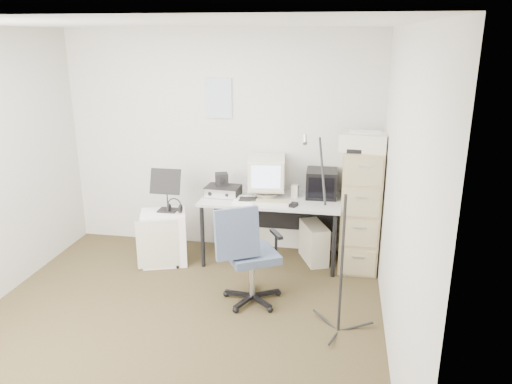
% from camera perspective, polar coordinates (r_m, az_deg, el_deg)
% --- Properties ---
extents(floor, '(3.60, 3.60, 0.01)m').
position_cam_1_polar(floor, '(4.58, -9.17, -14.71)').
color(floor, '#342E18').
rests_on(floor, ground).
extents(ceiling, '(3.60, 3.60, 0.01)m').
position_cam_1_polar(ceiling, '(3.89, -11.05, 18.36)').
color(ceiling, white).
rests_on(ceiling, ground).
extents(wall_back, '(3.60, 0.02, 2.50)m').
position_cam_1_polar(wall_back, '(5.73, -3.96, 5.69)').
color(wall_back, beige).
rests_on(wall_back, ground).
extents(wall_front, '(3.60, 0.02, 2.50)m').
position_cam_1_polar(wall_front, '(2.57, -23.83, -11.28)').
color(wall_front, beige).
rests_on(wall_front, ground).
extents(wall_right, '(0.02, 3.60, 2.50)m').
position_cam_1_polar(wall_right, '(3.85, 16.08, -0.92)').
color(wall_right, beige).
rests_on(wall_right, ground).
extents(wall_calendar, '(0.30, 0.02, 0.44)m').
position_cam_1_polar(wall_calendar, '(5.64, -4.30, 10.64)').
color(wall_calendar, white).
rests_on(wall_calendar, wall_back).
extents(filing_cabinet, '(0.40, 0.60, 1.30)m').
position_cam_1_polar(filing_cabinet, '(5.42, 11.78, -1.93)').
color(filing_cabinet, '#8F825A').
rests_on(filing_cabinet, floor).
extents(printer, '(0.51, 0.39, 0.18)m').
position_cam_1_polar(printer, '(5.17, 12.30, 5.61)').
color(printer, silver).
rests_on(printer, filing_cabinet).
extents(desk, '(1.50, 0.70, 0.73)m').
position_cam_1_polar(desk, '(5.54, 1.72, -4.28)').
color(desk, '#B9B9B9').
rests_on(desk, floor).
extents(crt_monitor, '(0.44, 0.46, 0.43)m').
position_cam_1_polar(crt_monitor, '(5.45, 1.21, 1.82)').
color(crt_monitor, silver).
rests_on(crt_monitor, desk).
extents(crt_tv, '(0.34, 0.36, 0.30)m').
position_cam_1_polar(crt_tv, '(5.47, 7.50, 0.99)').
color(crt_tv, black).
rests_on(crt_tv, desk).
extents(desk_speaker, '(0.08, 0.08, 0.14)m').
position_cam_1_polar(desk_speaker, '(5.44, 4.47, 0.10)').
color(desk_speaker, beige).
rests_on(desk_speaker, desk).
extents(keyboard, '(0.43, 0.17, 0.02)m').
position_cam_1_polar(keyboard, '(5.24, 1.65, -1.20)').
color(keyboard, silver).
rests_on(keyboard, desk).
extents(mouse, '(0.09, 0.12, 0.03)m').
position_cam_1_polar(mouse, '(5.16, 4.31, -1.46)').
color(mouse, black).
rests_on(mouse, desk).
extents(radio_receiver, '(0.39, 0.29, 0.11)m').
position_cam_1_polar(radio_receiver, '(5.49, -3.80, 0.13)').
color(radio_receiver, black).
rests_on(radio_receiver, desk).
extents(radio_speaker, '(0.17, 0.16, 0.13)m').
position_cam_1_polar(radio_speaker, '(5.51, -3.94, 1.49)').
color(radio_speaker, black).
rests_on(radio_speaker, radio_receiver).
extents(papers, '(0.24, 0.31, 0.02)m').
position_cam_1_polar(papers, '(5.31, -1.37, -0.95)').
color(papers, white).
rests_on(papers, desk).
extents(pc_tower, '(0.37, 0.50, 0.43)m').
position_cam_1_polar(pc_tower, '(5.61, 6.64, -5.75)').
color(pc_tower, silver).
rests_on(pc_tower, floor).
extents(office_chair, '(0.77, 0.77, 0.98)m').
position_cam_1_polar(office_chair, '(4.65, -0.43, -7.03)').
color(office_chair, '#445371').
rests_on(office_chair, floor).
extents(side_cart, '(0.57, 0.51, 0.59)m').
position_cam_1_polar(side_cart, '(5.60, -10.44, -5.13)').
color(side_cart, white).
rests_on(side_cart, floor).
extents(music_stand, '(0.36, 0.22, 0.49)m').
position_cam_1_polar(music_stand, '(5.45, -10.16, 0.27)').
color(music_stand, black).
rests_on(music_stand, side_cart).
extents(headphones, '(0.21, 0.21, 0.03)m').
position_cam_1_polar(headphones, '(5.45, -9.30, -1.78)').
color(headphones, black).
rests_on(headphones, side_cart).
extents(mic_stand, '(0.03, 0.03, 1.60)m').
position_cam_1_polar(mic_stand, '(4.12, 9.91, -5.89)').
color(mic_stand, black).
rests_on(mic_stand, floor).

